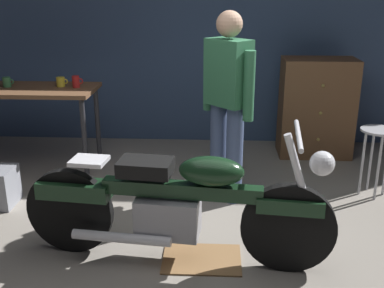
{
  "coord_description": "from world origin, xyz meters",
  "views": [
    {
      "loc": [
        0.15,
        -2.86,
        1.89
      ],
      "look_at": [
        -0.04,
        0.7,
        0.65
      ],
      "focal_mm": 43.85,
      "sensor_mm": 36.0,
      "label": 1
    }
  ],
  "objects": [
    {
      "name": "drip_tray",
      "position": [
        0.07,
        0.04,
        0.01
      ],
      "size": [
        0.56,
        0.4,
        0.01
      ],
      "primitive_type": "cube",
      "color": "olive",
      "rests_on": "ground_plane"
    },
    {
      "name": "mug_green_speckled",
      "position": [
        -1.92,
        1.61,
        0.95
      ],
      "size": [
        0.11,
        0.08,
        0.1
      ],
      "color": "#3D7F4C",
      "rests_on": "workbench"
    },
    {
      "name": "wooden_dresser",
      "position": [
        1.28,
        2.3,
        0.55
      ],
      "size": [
        0.8,
        0.47,
        1.1
      ],
      "color": "brown",
      "rests_on": "ground_plane"
    },
    {
      "name": "motorcycle",
      "position": [
        -0.1,
        0.04,
        0.45
      ],
      "size": [
        2.18,
        0.6,
        1.0
      ],
      "rotation": [
        0.0,
        0.0,
        -0.11
      ],
      "color": "black",
      "rests_on": "ground_plane"
    },
    {
      "name": "shop_stool",
      "position": [
        1.61,
        1.22,
        0.5
      ],
      "size": [
        0.32,
        0.32,
        0.64
      ],
      "color": "#B2B2B7",
      "rests_on": "ground_plane"
    },
    {
      "name": "back_wall",
      "position": [
        0.0,
        2.8,
        1.55
      ],
      "size": [
        8.0,
        0.12,
        3.1
      ],
      "primitive_type": "cube",
      "color": "#384C70",
      "rests_on": "ground_plane"
    },
    {
      "name": "mug_red_diner",
      "position": [
        -1.23,
        1.62,
        0.96
      ],
      "size": [
        0.11,
        0.07,
        0.11
      ],
      "color": "red",
      "rests_on": "workbench"
    },
    {
      "name": "ground_plane",
      "position": [
        0.0,
        0.0,
        0.0
      ],
      "size": [
        12.0,
        12.0,
        0.0
      ],
      "primitive_type": "plane",
      "color": "gray"
    },
    {
      "name": "workbench",
      "position": [
        -1.69,
        1.59,
        0.79
      ],
      "size": [
        1.3,
        0.64,
        0.9
      ],
      "color": "brown",
      "rests_on": "ground_plane"
    },
    {
      "name": "mug_yellow_tall",
      "position": [
        -1.39,
        1.66,
        0.95
      ],
      "size": [
        0.12,
        0.08,
        0.09
      ],
      "color": "yellow",
      "rests_on": "workbench"
    },
    {
      "name": "person_standing",
      "position": [
        0.25,
        1.09,
        0.93
      ],
      "size": [
        0.43,
        0.43,
        1.67
      ],
      "rotation": [
        0.0,
        0.0,
        2.35
      ],
      "color": "#455780",
      "rests_on": "ground_plane"
    }
  ]
}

